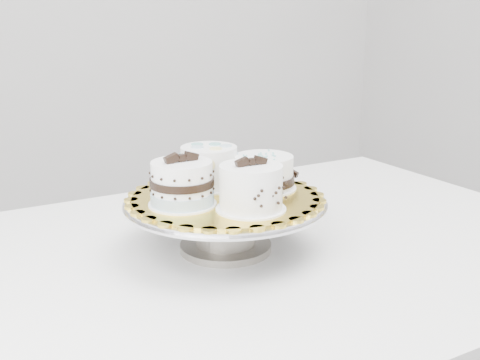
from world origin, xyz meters
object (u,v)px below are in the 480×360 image
cake_board (225,198)px  cake_ribbon (264,173)px  cake_banded (182,185)px  cake_dots (209,166)px  cake_swirl (251,189)px  table (245,289)px  cake_stand (225,215)px

cake_board → cake_ribbon: 0.08m
cake_banded → cake_dots: (0.08, 0.07, 0.00)m
cake_board → cake_swirl: size_ratio=2.84×
cake_board → cake_dots: 0.07m
cake_ribbon → cake_dots: bearing=116.6°
cake_board → cake_ribbon: (0.08, 0.00, 0.03)m
cake_swirl → cake_ribbon: cake_swirl is taller
cake_board → cake_dots: bearing=85.8°
cake_banded → cake_ribbon: 0.16m
table → cake_ribbon: cake_ribbon is taller
table → cake_stand: cake_stand is taller
table → cake_swirl: (-0.03, -0.07, 0.20)m
cake_board → cake_ribbon: bearing=3.1°
cake_stand → cake_ribbon: 0.10m
cake_swirl → cake_ribbon: (0.08, 0.08, -0.01)m
cake_stand → cake_banded: (-0.08, -0.00, 0.07)m
cake_swirl → table: bearing=69.1°
table → cake_swirl: bearing=-114.2°
table → cake_dots: (-0.03, 0.07, 0.21)m
table → cake_ribbon: size_ratio=9.38×
cake_banded → cake_dots: cake_banded is taller
cake_stand → cake_banded: size_ratio=3.12×
cake_board → cake_swirl: 0.09m
table → cake_dots: bearing=111.8°
table → cake_banded: bearing=177.8°
cake_dots → cake_ribbon: cake_dots is taller
cake_swirl → cake_banded: bearing=140.9°
cake_ribbon → table: bearing=173.5°
table → cake_board: (-0.03, 0.01, 0.17)m
cake_dots → cake_ribbon: size_ratio=0.93×
cake_board → cake_banded: bearing=-177.2°
cake_swirl → cake_board: bearing=94.2°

